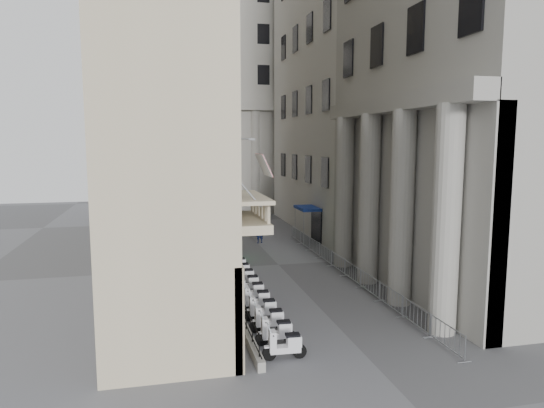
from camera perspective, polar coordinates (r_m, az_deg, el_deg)
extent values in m
cube|color=beige|center=(35.48, -13.10, 21.17)|extent=(5.00, 36.00, 34.00)
cube|color=#BAB8B0|center=(61.26, -5.76, 13.46)|extent=(22.00, 10.00, 30.00)
cylinder|color=white|center=(39.55, -8.75, -3.43)|extent=(0.06, 0.06, 2.16)
cylinder|color=white|center=(39.83, -4.80, -3.30)|extent=(0.06, 0.06, 2.16)
cylinder|color=white|center=(42.25, -9.02, -2.75)|extent=(0.06, 0.06, 2.16)
cylinder|color=white|center=(42.51, -5.32, -2.63)|extent=(0.06, 0.06, 2.16)
cube|color=silver|center=(40.83, -7.00, -1.46)|extent=(2.94, 2.94, 0.12)
cone|color=silver|center=(40.76, -7.01, -0.78)|extent=(3.92, 3.92, 0.98)
cylinder|color=#9A9DA2|center=(39.89, -5.89, 1.42)|extent=(0.16, 0.16, 8.66)
cylinder|color=#9A9DA2|center=(39.54, -4.09, 7.67)|extent=(2.55, 0.76, 0.12)
cube|color=#9A9DA2|center=(39.45, -2.35, 7.61)|extent=(0.58, 0.36, 0.16)
cube|color=black|center=(35.21, -4.47, -5.15)|extent=(0.28, 0.78, 1.62)
cube|color=#19E54C|center=(35.18, -4.27, -4.86)|extent=(0.07, 0.58, 0.90)
imported|color=#0C1433|center=(40.45, -1.47, -3.36)|extent=(0.74, 0.56, 1.82)
imported|color=black|center=(44.57, -1.09, -2.46)|extent=(0.98, 0.88, 1.67)
imported|color=black|center=(45.83, -5.24, -2.20)|extent=(0.84, 0.55, 1.70)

